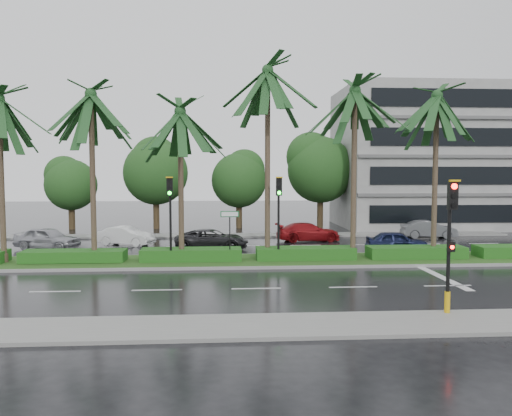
{
  "coord_description": "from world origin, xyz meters",
  "views": [
    {
      "loc": [
        -1.3,
        -24.94,
        4.69
      ],
      "look_at": [
        0.41,
        1.5,
        2.83
      ],
      "focal_mm": 35.0,
      "sensor_mm": 36.0,
      "label": 1
    }
  ],
  "objects": [
    {
      "name": "signal_near",
      "position": [
        6.0,
        -9.39,
        2.5
      ],
      "size": [
        0.34,
        0.45,
        4.36
      ],
      "color": "black",
      "rests_on": "near_sidewalk"
    },
    {
      "name": "signal_median_left",
      "position": [
        -4.0,
        0.3,
        3.0
      ],
      "size": [
        0.34,
        0.42,
        4.36
      ],
      "color": "black",
      "rests_on": "median"
    },
    {
      "name": "far_sidewalk",
      "position": [
        0.0,
        12.0,
        0.06
      ],
      "size": [
        40.0,
        2.0,
        0.12
      ],
      "primitive_type": "cube",
      "color": "slate",
      "rests_on": "ground"
    },
    {
      "name": "building",
      "position": [
        17.0,
        18.0,
        6.0
      ],
      "size": [
        16.0,
        10.0,
        12.0
      ],
      "primitive_type": "cube",
      "color": "gray",
      "rests_on": "ground"
    },
    {
      "name": "near_sidewalk",
      "position": [
        0.0,
        -10.2,
        0.06
      ],
      "size": [
        40.0,
        2.4,
        0.12
      ],
      "primitive_type": "cube",
      "color": "slate",
      "rests_on": "ground"
    },
    {
      "name": "ground",
      "position": [
        0.0,
        0.0,
        0.0
      ],
      "size": [
        120.0,
        120.0,
        0.0
      ],
      "primitive_type": "plane",
      "color": "black",
      "rests_on": "ground"
    },
    {
      "name": "car_grey",
      "position": [
        13.5,
        10.03,
        0.64
      ],
      "size": [
        1.77,
        3.99,
        1.27
      ],
      "primitive_type": "imported",
      "rotation": [
        0.0,
        0.0,
        1.46
      ],
      "color": "#57595C",
      "rests_on": "ground"
    },
    {
      "name": "palm_row",
      "position": [
        -1.25,
        1.02,
        8.12
      ],
      "size": [
        26.3,
        4.2,
        10.67
      ],
      "color": "#3D2E23",
      "rests_on": "median"
    },
    {
      "name": "median",
      "position": [
        0.0,
        1.0,
        0.08
      ],
      "size": [
        36.0,
        4.0,
        0.15
      ],
      "color": "gray",
      "rests_on": "ground"
    },
    {
      "name": "bg_trees",
      "position": [
        0.4,
        17.59,
        4.72
      ],
      "size": [
        32.28,
        5.69,
        8.22
      ],
      "color": "#39281A",
      "rests_on": "ground"
    },
    {
      "name": "car_red",
      "position": [
        4.5,
        8.93,
        0.64
      ],
      "size": [
        2.22,
        4.56,
        1.28
      ],
      "primitive_type": "imported",
      "rotation": [
        0.0,
        0.0,
        1.67
      ],
      "color": "maroon",
      "rests_on": "ground"
    },
    {
      "name": "street_sign",
      "position": [
        -1.0,
        0.48,
        2.12
      ],
      "size": [
        0.95,
        0.09,
        2.6
      ],
      "color": "black",
      "rests_on": "median"
    },
    {
      "name": "signal_median_right",
      "position": [
        1.5,
        0.3,
        3.0
      ],
      "size": [
        0.34,
        0.42,
        4.36
      ],
      "color": "black",
      "rests_on": "median"
    },
    {
      "name": "car_white",
      "position": [
        -7.67,
        7.82,
        0.61
      ],
      "size": [
        2.48,
        3.93,
        1.22
      ],
      "primitive_type": "imported",
      "rotation": [
        0.0,
        0.0,
        1.22
      ],
      "color": "white",
      "rests_on": "ground"
    },
    {
      "name": "lane_markings",
      "position": [
        3.04,
        -0.43,
        0.01
      ],
      "size": [
        34.0,
        13.06,
        0.01
      ],
      "color": "silver",
      "rests_on": "ground"
    },
    {
      "name": "car_blue",
      "position": [
        9.0,
        4.0,
        0.62
      ],
      "size": [
        1.87,
        3.76,
        1.23
      ],
      "primitive_type": "imported",
      "rotation": [
        0.0,
        0.0,
        1.45
      ],
      "color": "#161D44",
      "rests_on": "ground"
    },
    {
      "name": "car_silver",
      "position": [
        -12.17,
        6.34,
        0.69
      ],
      "size": [
        2.67,
        4.32,
        1.37
      ],
      "primitive_type": "imported",
      "rotation": [
        0.0,
        0.0,
        1.29
      ],
      "color": "#A1A2A8",
      "rests_on": "ground"
    },
    {
      "name": "hedge",
      "position": [
        0.0,
        1.0,
        0.45
      ],
      "size": [
        35.2,
        1.4,
        0.6
      ],
      "color": "#214E16",
      "rests_on": "median"
    },
    {
      "name": "car_darkgrey",
      "position": [
        -2.04,
        5.6,
        0.62
      ],
      "size": [
        2.48,
        4.65,
        1.25
      ],
      "primitive_type": "imported",
      "rotation": [
        0.0,
        0.0,
        1.48
      ],
      "color": "#242326",
      "rests_on": "ground"
    }
  ]
}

